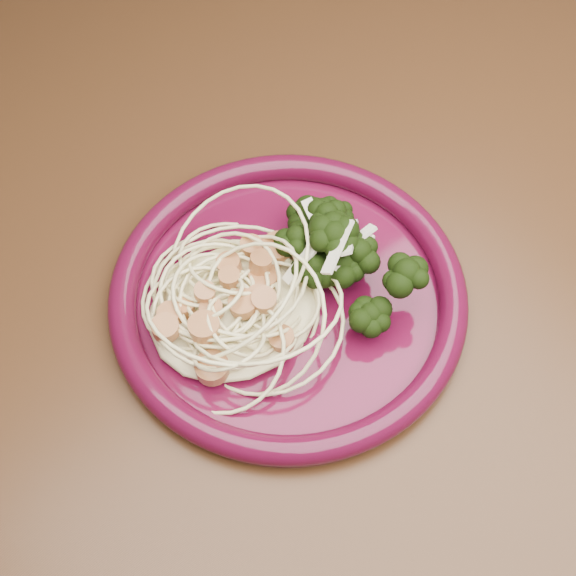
# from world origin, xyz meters

# --- Properties ---
(dining_table) EXTENTS (1.20, 0.80, 0.75)m
(dining_table) POSITION_xyz_m (0.00, 0.00, 0.65)
(dining_table) COLOR #472814
(dining_table) RESTS_ON ground
(dinner_plate) EXTENTS (0.35, 0.35, 0.02)m
(dinner_plate) POSITION_xyz_m (-0.09, -0.08, 0.76)
(dinner_plate) COLOR #4E0924
(dinner_plate) RESTS_ON dining_table
(spaghetti_pile) EXTENTS (0.16, 0.15, 0.03)m
(spaghetti_pile) POSITION_xyz_m (-0.13, -0.06, 0.77)
(spaghetti_pile) COLOR #F9EEA9
(spaghetti_pile) RESTS_ON dinner_plate
(scallop_cluster) EXTENTS (0.15, 0.15, 0.04)m
(scallop_cluster) POSITION_xyz_m (-0.13, -0.06, 0.81)
(scallop_cluster) COLOR #C6814A
(scallop_cluster) RESTS_ON spaghetti_pile
(broccoli_pile) EXTENTS (0.12, 0.15, 0.05)m
(broccoli_pile) POSITION_xyz_m (-0.04, -0.09, 0.78)
(broccoli_pile) COLOR black
(broccoli_pile) RESTS_ON dinner_plate
(onion_garnish) EXTENTS (0.08, 0.10, 0.05)m
(onion_garnish) POSITION_xyz_m (-0.04, -0.09, 0.81)
(onion_garnish) COLOR #F3ECCE
(onion_garnish) RESTS_ON broccoli_pile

